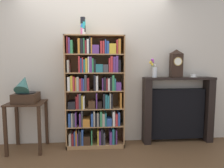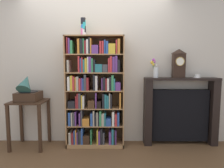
% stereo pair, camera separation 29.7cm
% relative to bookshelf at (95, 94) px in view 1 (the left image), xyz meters
% --- Properties ---
extents(ground_plane, '(8.32, 6.40, 0.02)m').
position_rel_bookshelf_xyz_m(ground_plane, '(0.01, -0.10, -0.89)').
color(ground_plane, brown).
extents(wall_back, '(5.32, 0.08, 2.63)m').
position_rel_bookshelf_xyz_m(wall_back, '(0.19, 0.22, 0.43)').
color(wall_back, beige).
rests_on(wall_back, ground).
extents(bookshelf, '(0.95, 0.33, 1.83)m').
position_rel_bookshelf_xyz_m(bookshelf, '(0.00, 0.00, 0.00)').
color(bookshelf, '#A87A4C').
rests_on(bookshelf, ground).
extents(cup_stack, '(0.08, 0.08, 0.29)m').
position_rel_bookshelf_xyz_m(cup_stack, '(-0.18, 0.02, 1.09)').
color(cup_stack, white).
rests_on(cup_stack, bookshelf).
extents(side_table_left, '(0.55, 0.50, 0.78)m').
position_rel_bookshelf_xyz_m(side_table_left, '(-1.07, -0.07, -0.30)').
color(side_table_left, '#382316').
rests_on(side_table_left, ground).
extents(gramophone, '(0.35, 0.44, 0.48)m').
position_rel_bookshelf_xyz_m(gramophone, '(-1.07, -0.11, 0.07)').
color(gramophone, '#382316').
rests_on(gramophone, side_table_left).
extents(fireplace_mantel, '(1.23, 0.24, 1.15)m').
position_rel_bookshelf_xyz_m(fireplace_mantel, '(1.45, 0.08, -0.32)').
color(fireplace_mantel, black).
rests_on(fireplace_mantel, ground).
extents(mantel_clock, '(0.19, 0.15, 0.47)m').
position_rel_bookshelf_xyz_m(mantel_clock, '(1.39, 0.06, 0.50)').
color(mantel_clock, black).
rests_on(mantel_clock, fireplace_mantel).
extents(flower_vase, '(0.13, 0.12, 0.32)m').
position_rel_bookshelf_xyz_m(flower_vase, '(1.01, 0.06, 0.40)').
color(flower_vase, silver).
rests_on(flower_vase, fireplace_mantel).
extents(teacup_with_saucer, '(0.13, 0.13, 0.06)m').
position_rel_bookshelf_xyz_m(teacup_with_saucer, '(1.71, 0.06, 0.29)').
color(teacup_with_saucer, white).
rests_on(teacup_with_saucer, fireplace_mantel).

